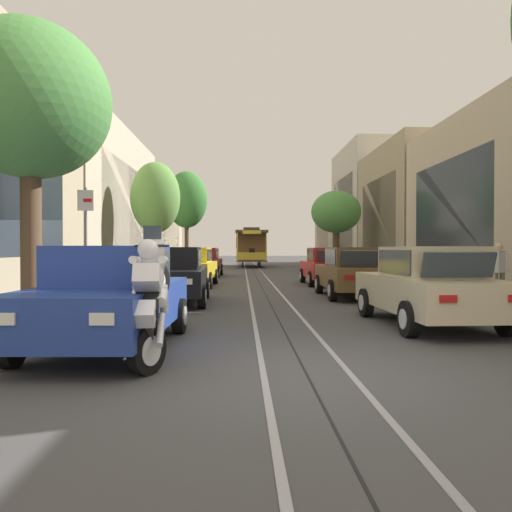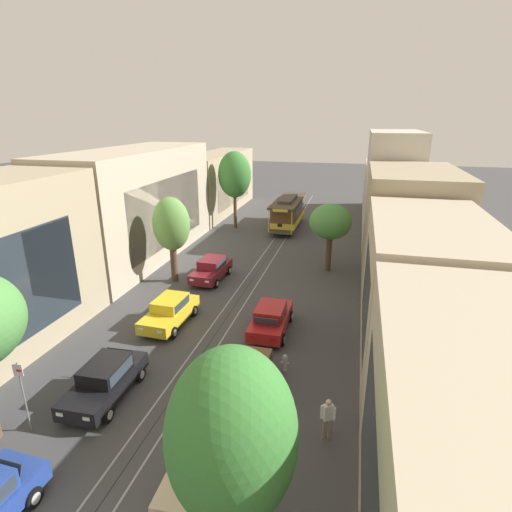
{
  "view_description": "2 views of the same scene",
  "coord_description": "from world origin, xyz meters",
  "px_view_note": "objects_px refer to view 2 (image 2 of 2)",
  "views": [
    {
      "loc": [
        -0.79,
        -6.28,
        1.54
      ],
      "look_at": [
        0.01,
        22.32,
        1.12
      ],
      "focal_mm": 35.45,
      "sensor_mm": 36.0,
      "label": 1
    },
    {
      "loc": [
        6.91,
        -4.53,
        11.31
      ],
      "look_at": [
        0.0,
        23.23,
        1.46
      ],
      "focal_mm": 28.67,
      "sensor_mm": 36.0,
      "label": 2
    }
  ],
  "objects_px": {
    "parked_car_black_second_left": "(105,380)",
    "street_sign_post": "(22,390)",
    "pedestrian_on_left_pavement": "(328,417)",
    "street_tree_kerb_right_near": "(232,441)",
    "street_tree_kerb_left_second": "(171,225)",
    "parked_car_beige_near_right": "(192,498)",
    "cable_car_trolley": "(288,212)",
    "parked_car_brown_second_right": "(241,377)",
    "parked_car_red_mid_right": "(271,318)",
    "street_tree_kerb_right_second": "(330,222)",
    "fire_hydrant": "(285,362)",
    "parked_car_yellow_mid_left": "(170,311)",
    "street_tree_kerb_left_mid": "(235,175)",
    "parked_car_maroon_fourth_left": "(211,269)"
  },
  "relations": [
    {
      "from": "parked_car_brown_second_right",
      "to": "street_tree_kerb_left_second",
      "type": "height_order",
      "value": "street_tree_kerb_left_second"
    },
    {
      "from": "street_tree_kerb_left_second",
      "to": "parked_car_red_mid_right",
      "type": "bearing_deg",
      "value": -33.56
    },
    {
      "from": "fire_hydrant",
      "to": "street_tree_kerb_right_second",
      "type": "bearing_deg",
      "value": 86.31
    },
    {
      "from": "street_tree_kerb_left_second",
      "to": "pedestrian_on_left_pavement",
      "type": "relative_size",
      "value": 3.6
    },
    {
      "from": "street_tree_kerb_right_second",
      "to": "cable_car_trolley",
      "type": "bearing_deg",
      "value": 113.11
    },
    {
      "from": "parked_car_yellow_mid_left",
      "to": "parked_car_beige_near_right",
      "type": "xyz_separation_m",
      "value": [
        5.82,
        -10.88,
        0.0
      ]
    },
    {
      "from": "parked_car_black_second_left",
      "to": "parked_car_brown_second_right",
      "type": "bearing_deg",
      "value": 16.35
    },
    {
      "from": "fire_hydrant",
      "to": "parked_car_black_second_left",
      "type": "bearing_deg",
      "value": -152.4
    },
    {
      "from": "street_tree_kerb_left_second",
      "to": "street_tree_kerb_right_second",
      "type": "distance_m",
      "value": 11.6
    },
    {
      "from": "parked_car_maroon_fourth_left",
      "to": "parked_car_beige_near_right",
      "type": "distance_m",
      "value": 18.75
    },
    {
      "from": "street_tree_kerb_right_near",
      "to": "street_tree_kerb_right_second",
      "type": "height_order",
      "value": "street_tree_kerb_right_near"
    },
    {
      "from": "parked_car_black_second_left",
      "to": "cable_car_trolley",
      "type": "height_order",
      "value": "cable_car_trolley"
    },
    {
      "from": "street_tree_kerb_right_near",
      "to": "street_tree_kerb_left_second",
      "type": "bearing_deg",
      "value": 118.38
    },
    {
      "from": "parked_car_yellow_mid_left",
      "to": "street_tree_kerb_right_near",
      "type": "relative_size",
      "value": 0.61
    },
    {
      "from": "street_tree_kerb_left_mid",
      "to": "street_tree_kerb_right_near",
      "type": "height_order",
      "value": "street_tree_kerb_left_mid"
    },
    {
      "from": "parked_car_red_mid_right",
      "to": "cable_car_trolley",
      "type": "distance_m",
      "value": 22.59
    },
    {
      "from": "fire_hydrant",
      "to": "parked_car_maroon_fourth_left",
      "type": "bearing_deg",
      "value": 126.2
    },
    {
      "from": "parked_car_brown_second_right",
      "to": "street_tree_kerb_left_second",
      "type": "xyz_separation_m",
      "value": [
        -8.11,
        10.96,
        3.36
      ]
    },
    {
      "from": "parked_car_brown_second_right",
      "to": "street_tree_kerb_right_near",
      "type": "xyz_separation_m",
      "value": [
        2.17,
        -8.07,
        4.46
      ]
    },
    {
      "from": "parked_car_yellow_mid_left",
      "to": "street_tree_kerb_right_near",
      "type": "bearing_deg",
      "value": -59.05
    },
    {
      "from": "pedestrian_on_left_pavement",
      "to": "fire_hydrant",
      "type": "relative_size",
      "value": 2.03
    },
    {
      "from": "parked_car_maroon_fourth_left",
      "to": "parked_car_red_mid_right",
      "type": "height_order",
      "value": "same"
    },
    {
      "from": "pedestrian_on_left_pavement",
      "to": "street_sign_post",
      "type": "relative_size",
      "value": 0.57
    },
    {
      "from": "street_tree_kerb_left_second",
      "to": "cable_car_trolley",
      "type": "distance_m",
      "value": 17.94
    },
    {
      "from": "street_tree_kerb_right_near",
      "to": "street_tree_kerb_right_second",
      "type": "distance_m",
      "value": 23.92
    },
    {
      "from": "cable_car_trolley",
      "to": "street_tree_kerb_left_second",
      "type": "bearing_deg",
      "value": -107.61
    },
    {
      "from": "parked_car_black_second_left",
      "to": "street_sign_post",
      "type": "relative_size",
      "value": 1.49
    },
    {
      "from": "parked_car_black_second_left",
      "to": "cable_car_trolley",
      "type": "relative_size",
      "value": 0.48
    },
    {
      "from": "street_tree_kerb_left_second",
      "to": "street_tree_kerb_right_near",
      "type": "distance_m",
      "value": 21.66
    },
    {
      "from": "cable_car_trolley",
      "to": "pedestrian_on_left_pavement",
      "type": "xyz_separation_m",
      "value": [
        6.52,
        -29.67,
        -0.7
      ]
    },
    {
      "from": "parked_car_black_second_left",
      "to": "parked_car_beige_near_right",
      "type": "bearing_deg",
      "value": -37.38
    },
    {
      "from": "parked_car_black_second_left",
      "to": "pedestrian_on_left_pavement",
      "type": "height_order",
      "value": "pedestrian_on_left_pavement"
    },
    {
      "from": "parked_car_red_mid_right",
      "to": "street_tree_kerb_left_second",
      "type": "bearing_deg",
      "value": 146.44
    },
    {
      "from": "parked_car_red_mid_right",
      "to": "pedestrian_on_left_pavement",
      "type": "relative_size",
      "value": 2.57
    },
    {
      "from": "street_sign_post",
      "to": "pedestrian_on_left_pavement",
      "type": "bearing_deg",
      "value": 11.88
    },
    {
      "from": "parked_car_yellow_mid_left",
      "to": "parked_car_red_mid_right",
      "type": "relative_size",
      "value": 1.01
    },
    {
      "from": "parked_car_beige_near_right",
      "to": "cable_car_trolley",
      "type": "xyz_separation_m",
      "value": [
        -2.93,
        33.84,
        0.86
      ]
    },
    {
      "from": "parked_car_yellow_mid_left",
      "to": "street_tree_kerb_left_second",
      "type": "relative_size",
      "value": 0.72
    },
    {
      "from": "parked_car_beige_near_right",
      "to": "cable_car_trolley",
      "type": "height_order",
      "value": "cable_car_trolley"
    },
    {
      "from": "parked_car_brown_second_right",
      "to": "street_tree_kerb_right_near",
      "type": "relative_size",
      "value": 0.6
    },
    {
      "from": "parked_car_brown_second_right",
      "to": "street_tree_kerb_left_second",
      "type": "relative_size",
      "value": 0.71
    },
    {
      "from": "cable_car_trolley",
      "to": "street_tree_kerb_left_mid",
      "type": "bearing_deg",
      "value": -162.13
    },
    {
      "from": "pedestrian_on_left_pavement",
      "to": "cable_car_trolley",
      "type": "bearing_deg",
      "value": 102.39
    },
    {
      "from": "parked_car_beige_near_right",
      "to": "parked_car_red_mid_right",
      "type": "xyz_separation_m",
      "value": [
        -0.08,
        11.45,
        0.0
      ]
    },
    {
      "from": "parked_car_maroon_fourth_left",
      "to": "street_tree_kerb_right_near",
      "type": "xyz_separation_m",
      "value": [
        7.81,
        -19.94,
        4.46
      ]
    },
    {
      "from": "parked_car_yellow_mid_left",
      "to": "parked_car_brown_second_right",
      "type": "distance_m",
      "value": 7.48
    },
    {
      "from": "parked_car_yellow_mid_left",
      "to": "street_tree_kerb_left_mid",
      "type": "bearing_deg",
      "value": 96.69
    },
    {
      "from": "parked_car_brown_second_right",
      "to": "pedestrian_on_left_pavement",
      "type": "distance_m",
      "value": 4.18
    },
    {
      "from": "parked_car_brown_second_right",
      "to": "parked_car_red_mid_right",
      "type": "bearing_deg",
      "value": 88.81
    },
    {
      "from": "parked_car_black_second_left",
      "to": "parked_car_brown_second_right",
      "type": "height_order",
      "value": "same"
    }
  ]
}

